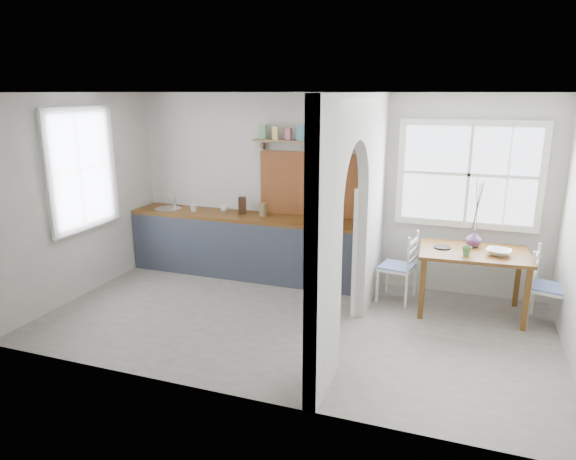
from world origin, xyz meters
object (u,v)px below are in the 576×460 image
(vase, at_px, (474,239))
(chair_left, at_px, (397,266))
(dining_table, at_px, (471,282))
(chair_right, at_px, (550,287))
(kettle, at_px, (323,214))

(vase, bearing_deg, chair_left, -174.29)
(dining_table, distance_m, chair_right, 0.85)
(kettle, relative_size, vase, 1.26)
(chair_right, relative_size, vase, 4.49)
(vase, bearing_deg, kettle, 179.16)
(chair_right, distance_m, vase, 1.00)
(chair_right, xyz_separation_m, kettle, (-2.78, 0.26, 0.58))
(chair_right, relative_size, kettle, 3.57)
(chair_left, relative_size, kettle, 3.62)
(dining_table, relative_size, chair_right, 1.39)
(dining_table, distance_m, kettle, 2.04)
(chair_left, xyz_separation_m, chair_right, (1.75, -0.15, -0.01))
(chair_left, height_order, vase, vase)
(dining_table, height_order, chair_left, chair_left)
(chair_right, height_order, vase, vase)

